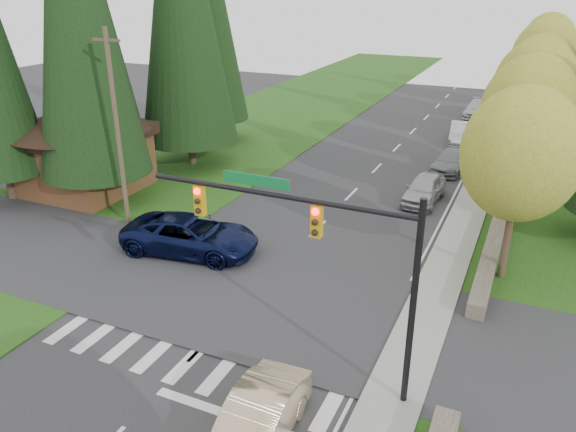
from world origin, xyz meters
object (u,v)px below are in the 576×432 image
Objects in this scene: sedan_champagne at (256,423)px; parked_car_a at (424,189)px; parked_car_d at (479,131)px; parked_car_e at (477,109)px; suv_navy at (191,235)px; parked_car_c at (461,133)px; parked_car_b at (451,161)px.

parked_car_a is at bearing 86.67° from sedan_champagne.
sedan_champagne reaches higher than parked_car_d.
parked_car_e is (-1.17, 8.19, 0.08)m from parked_car_d.
sedan_champagne is at bearing -87.18° from parked_car_d.
suv_navy is at bearing -105.06° from parked_car_d.
suv_navy is 1.70× the size of parked_car_d.
parked_car_c reaches higher than parked_car_e.
parked_car_c is at bearing -27.34° from suv_navy.
sedan_champagne is 12.55m from suv_navy.
parked_car_e is (0.36, 44.21, -0.06)m from sedan_champagne.
parked_car_c is at bearing 87.08° from sedan_champagne.
sedan_champagne is 1.02× the size of parked_car_b.
parked_car_d is at bearing -80.65° from parked_car_e.
parked_car_b is at bearing -35.67° from suv_navy.
parked_car_e is (8.69, 34.84, -0.17)m from suv_navy.
parked_car_b is at bearing -89.18° from parked_car_d.
suv_navy is at bearing 129.30° from sedan_champagne.
parked_car_a is at bearing -89.12° from parked_car_b.
sedan_champagne is 1.01× the size of parked_car_c.
sedan_champagne is 1.25× the size of parked_car_d.
parked_car_c is at bearing -119.26° from parked_car_d.
parked_car_c is at bearing -88.78° from parked_car_e.
parked_car_c reaches higher than parked_car_b.
suv_navy is at bearing -115.41° from parked_car_c.
parked_car_c is (0.36, 34.33, -0.01)m from sedan_champagne.
parked_car_c is (0.00, 13.81, -0.00)m from parked_car_a.
parked_car_e is at bearing 87.21° from sedan_champagne.
parked_car_b is (0.83, 26.95, -0.10)m from sedan_champagne.
parked_car_a is 1.20× the size of parked_car_d.
parked_car_d is at bearing 49.30° from parked_car_c.
parked_car_b is (0.47, 6.43, -0.10)m from parked_car_a.
parked_car_b is at bearing 85.92° from sedan_champagne.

